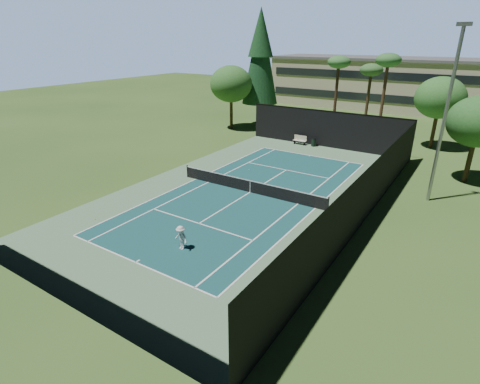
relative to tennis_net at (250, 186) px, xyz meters
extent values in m
plane|color=#345620|center=(0.00, 0.00, -0.56)|extent=(160.00, 160.00, 0.00)
cube|color=#597F5B|center=(0.00, 0.00, -0.55)|extent=(18.00, 32.00, 0.01)
cube|color=#17494A|center=(0.00, 0.00, -0.55)|extent=(10.97, 23.77, 0.01)
cube|color=white|center=(0.00, -11.88, -0.54)|extent=(10.97, 0.10, 0.01)
cube|color=white|center=(0.00, 11.88, -0.54)|extent=(10.97, 0.10, 0.01)
cube|color=white|center=(0.00, -6.40, -0.54)|extent=(8.23, 0.10, 0.01)
cube|color=white|center=(0.00, 6.40, -0.54)|extent=(8.23, 0.10, 0.01)
cube|color=white|center=(-5.49, 0.00, -0.54)|extent=(0.10, 23.77, 0.01)
cube|color=white|center=(5.49, 0.00, -0.54)|extent=(0.10, 23.77, 0.01)
cube|color=white|center=(-4.12, 0.00, -0.54)|extent=(0.10, 23.77, 0.01)
cube|color=white|center=(4.12, 0.00, -0.54)|extent=(0.10, 23.77, 0.01)
cube|color=white|center=(0.00, 0.00, -0.54)|extent=(0.10, 12.80, 0.01)
cube|color=white|center=(0.00, -11.73, -0.54)|extent=(0.10, 0.30, 0.01)
cube|color=white|center=(0.00, 11.73, -0.54)|extent=(0.10, 0.30, 0.01)
cylinder|color=black|center=(-6.40, 0.00, -0.01)|extent=(0.10, 0.10, 1.10)
cylinder|color=black|center=(6.40, 0.00, -0.01)|extent=(0.10, 0.10, 1.10)
cube|color=black|center=(0.00, 0.00, -0.06)|extent=(12.80, 0.02, 0.92)
cube|color=white|center=(0.00, 0.00, 0.43)|extent=(12.80, 0.04, 0.07)
cube|color=white|center=(0.00, 0.00, -0.06)|extent=(0.05, 0.03, 0.92)
cube|color=black|center=(0.00, 16.00, 1.44)|extent=(18.00, 0.04, 4.00)
cube|color=black|center=(0.00, -16.00, 1.44)|extent=(18.00, 0.04, 4.00)
cube|color=black|center=(9.00, 0.00, 1.44)|extent=(0.04, 32.00, 4.00)
cube|color=black|center=(-9.00, 0.00, 1.44)|extent=(0.04, 32.00, 4.00)
cube|color=black|center=(0.00, 16.00, 3.44)|extent=(18.00, 0.06, 0.06)
imported|color=white|center=(1.14, -9.42, 0.17)|extent=(1.02, 0.68, 1.46)
sphere|color=#C0D931|center=(-6.25, -9.73, -0.52)|extent=(0.07, 0.07, 0.07)
sphere|color=#CCD931|center=(0.08, 0.83, -0.52)|extent=(0.07, 0.07, 0.07)
sphere|color=#D1EE36|center=(-0.06, 3.39, -0.53)|extent=(0.06, 0.06, 0.06)
sphere|color=#E0F437|center=(-2.93, 4.56, -0.52)|extent=(0.07, 0.07, 0.07)
cube|color=beige|center=(-2.77, 15.32, -0.11)|extent=(1.50, 0.45, 0.05)
cube|color=beige|center=(-2.77, 15.52, 0.19)|extent=(1.50, 0.06, 0.55)
cube|color=black|center=(-3.37, 15.32, -0.35)|extent=(0.06, 0.40, 0.42)
cube|color=black|center=(-2.17, 15.32, -0.35)|extent=(0.06, 0.40, 0.42)
cylinder|color=black|center=(-1.14, 15.48, -0.11)|extent=(0.52, 0.52, 0.90)
cylinder|color=black|center=(-1.14, 15.48, 0.36)|extent=(0.56, 0.56, 0.05)
cylinder|color=#4B3120|center=(-12.00, 22.00, 1.24)|extent=(0.50, 0.50, 3.60)
cone|color=#14381C|center=(-12.00, 22.00, 8.44)|extent=(4.80, 4.80, 12.00)
cone|color=#153C1C|center=(-12.00, 22.00, 11.44)|extent=(3.30, 3.30, 6.00)
cylinder|color=#3F281B|center=(-2.00, 24.00, 3.72)|extent=(0.36, 0.36, 8.55)
ellipsoid|color=#336C30|center=(-2.00, 24.00, 7.99)|extent=(2.80, 2.80, 1.54)
cylinder|color=#42301C|center=(1.50, 26.00, 3.27)|extent=(0.36, 0.36, 7.65)
ellipsoid|color=#305D29|center=(1.50, 26.00, 7.09)|extent=(2.80, 2.80, 1.54)
cylinder|color=#4F3322|center=(4.00, 23.00, 3.94)|extent=(0.36, 0.36, 9.00)
ellipsoid|color=#30672E|center=(4.00, 23.00, 8.44)|extent=(2.80, 2.80, 1.54)
cylinder|color=#422D1C|center=(10.00, 22.00, 1.20)|extent=(0.40, 0.40, 3.52)
ellipsoid|color=#2D6527|center=(10.00, 22.00, 4.88)|extent=(5.12, 5.12, 4.35)
cylinder|color=#44321D|center=(14.00, 12.00, 1.09)|extent=(0.40, 0.40, 3.30)
ellipsoid|color=#285E24|center=(14.00, 12.00, 4.54)|extent=(4.80, 4.80, 4.08)
cylinder|color=#4B3520|center=(-14.00, 18.00, 1.31)|extent=(0.40, 0.40, 3.74)
ellipsoid|color=#306627|center=(-14.00, 18.00, 5.22)|extent=(5.44, 5.44, 4.62)
cube|color=#BCB091|center=(0.00, 46.00, 3.44)|extent=(40.00, 12.00, 8.00)
cube|color=#59595B|center=(0.00, 46.00, 7.54)|extent=(40.50, 12.50, 0.40)
cube|color=black|center=(0.00, 39.95, 1.84)|extent=(38.00, 0.15, 1.20)
cube|color=black|center=(0.00, 39.95, 5.24)|extent=(38.00, 0.15, 1.20)
cylinder|color=#93959B|center=(12.00, 6.00, 5.44)|extent=(0.24, 0.24, 12.00)
cube|color=gray|center=(12.00, 6.00, 11.54)|extent=(0.90, 0.25, 0.25)
camera|label=1|loc=(14.16, -23.30, 10.73)|focal=28.00mm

